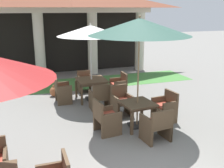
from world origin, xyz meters
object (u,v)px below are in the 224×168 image
(patio_table_near_foreground, at_px, (137,106))
(patio_chair_mid_right_south, at_px, (100,98))
(patio_chair_near_foreground_south, at_px, (157,125))
(patio_chair_near_foreground_west, at_px, (106,118))
(terracotta_urn, at_px, (54,92))
(patio_chair_mid_right_west, at_px, (62,91))
(patio_table_mid_right, at_px, (92,82))
(patio_chair_mid_right_east, at_px, (119,86))
(patio_chair_mid_right_north, at_px, (85,82))
(patio_chair_near_foreground_north, at_px, (121,102))
(patio_umbrella_near_foreground, at_px, (139,27))
(patio_umbrella_mid_right, at_px, (90,31))
(patio_chair_near_foreground_east, at_px, (165,107))

(patio_table_near_foreground, height_order, patio_chair_mid_right_south, patio_chair_mid_right_south)
(patio_chair_mid_right_south, bearing_deg, patio_chair_near_foreground_south, -74.54)
(patio_table_near_foreground, relative_size, patio_chair_near_foreground_west, 1.02)
(patio_table_near_foreground, distance_m, terracotta_urn, 3.96)
(patio_chair_mid_right_south, relative_size, patio_chair_mid_right_west, 0.99)
(patio_table_mid_right, bearing_deg, patio_chair_mid_right_east, 0.21)
(patio_chair_mid_right_south, distance_m, patio_chair_mid_right_west, 1.49)
(patio_chair_mid_right_east, xyz_separation_m, patio_chair_mid_right_south, (-1.05, -1.06, -0.02))
(patio_chair_mid_right_west, xyz_separation_m, patio_chair_mid_right_north, (1.05, 1.05, -0.04))
(patio_chair_near_foreground_north, relative_size, patio_table_mid_right, 0.90)
(patio_table_mid_right, xyz_separation_m, patio_chair_mid_right_west, (-1.05, -0.00, -0.23))
(patio_chair_near_foreground_west, relative_size, patio_chair_mid_right_south, 1.03)
(patio_table_near_foreground, bearing_deg, patio_chair_near_foreground_south, -83.28)
(patio_chair_mid_right_north, bearing_deg, patio_chair_near_foreground_north, 100.01)
(patio_chair_mid_right_east, height_order, patio_chair_mid_right_west, patio_chair_mid_right_west)
(patio_chair_near_foreground_west, height_order, patio_chair_near_foreground_south, patio_chair_near_foreground_west)
(patio_chair_mid_right_south, bearing_deg, terracotta_urn, 123.95)
(patio_table_near_foreground, distance_m, patio_chair_mid_right_south, 1.73)
(patio_chair_near_foreground_north, height_order, patio_chair_mid_right_north, patio_chair_near_foreground_north)
(patio_umbrella_near_foreground, bearing_deg, patio_chair_mid_right_east, 80.53)
(patio_table_near_foreground, xyz_separation_m, patio_umbrella_mid_right, (-0.61, 2.67, 1.83))
(patio_chair_mid_right_east, xyz_separation_m, terracotta_urn, (-2.31, 0.80, -0.24))
(patio_chair_near_foreground_west, height_order, patio_chair_mid_right_west, patio_chair_near_foreground_west)
(patio_umbrella_near_foreground, xyz_separation_m, patio_chair_near_foreground_south, (0.11, -0.94, -2.31))
(patio_umbrella_near_foreground, relative_size, patio_chair_near_foreground_south, 3.49)
(patio_table_near_foreground, height_order, patio_umbrella_near_foreground, patio_umbrella_near_foreground)
(patio_chair_near_foreground_south, bearing_deg, terracotta_urn, 107.43)
(patio_table_mid_right, distance_m, patio_umbrella_mid_right, 1.78)
(patio_umbrella_near_foreground, relative_size, terracotta_urn, 6.72)
(patio_umbrella_near_foreground, distance_m, patio_table_mid_right, 3.43)
(patio_chair_near_foreground_west, bearing_deg, patio_chair_mid_right_south, 162.12)
(patio_chair_near_foreground_north, xyz_separation_m, terracotta_urn, (-1.75, 2.53, -0.23))
(patio_table_near_foreground, height_order, patio_chair_near_foreground_north, patio_chair_near_foreground_north)
(patio_umbrella_near_foreground, bearing_deg, patio_chair_near_foreground_east, 6.72)
(patio_table_near_foreground, height_order, patio_chair_near_foreground_west, patio_chair_near_foreground_west)
(patio_chair_near_foreground_west, relative_size, terracotta_urn, 2.04)
(patio_chair_near_foreground_east, relative_size, patio_chair_mid_right_east, 0.98)
(patio_chair_near_foreground_east, bearing_deg, patio_table_near_foreground, 90.00)
(patio_umbrella_mid_right, distance_m, patio_chair_mid_right_south, 2.29)
(patio_umbrella_near_foreground, height_order, patio_chair_near_foreground_east, patio_umbrella_near_foreground)
(patio_chair_near_foreground_east, xyz_separation_m, patio_chair_mid_right_west, (-2.60, 2.55, 0.01))
(patio_chair_near_foreground_north, height_order, patio_chair_near_foreground_south, patio_chair_near_foreground_north)
(patio_umbrella_near_foreground, relative_size, patio_chair_mid_right_east, 3.36)
(patio_chair_near_foreground_east, relative_size, terracotta_urn, 1.97)
(patio_chair_near_foreground_south, height_order, terracotta_urn, patio_chair_near_foreground_south)
(patio_chair_mid_right_south, bearing_deg, patio_table_near_foreground, -69.64)
(patio_chair_near_foreground_south, xyz_separation_m, patio_umbrella_mid_right, (-0.72, 3.60, 2.02))
(terracotta_urn, bearing_deg, patio_chair_mid_right_south, -55.85)
(patio_umbrella_near_foreground, distance_m, patio_chair_near_foreground_west, 2.50)
(patio_chair_mid_right_east, bearing_deg, patio_table_near_foreground, 170.32)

